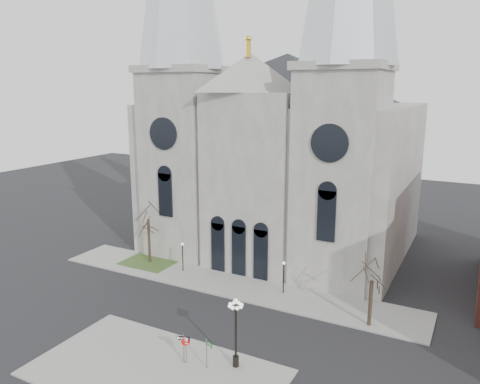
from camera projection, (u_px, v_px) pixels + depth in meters
The scene contains 13 objects.
ground at pixel (164, 332), 39.21m from camera, with size 160.00×160.00×0.00m, color black.
sidewalk_near at pixel (155, 373), 33.51m from camera, with size 18.00×10.00×0.14m, color gray.
sidewalk_far at pixel (228, 283), 48.67m from camera, with size 40.00×6.00×0.14m, color gray.
grass_patch at pixel (150, 262), 54.55m from camera, with size 6.00×5.00×0.18m, color #354D21.
cathedral at pixel (277, 101), 54.83m from camera, with size 33.00×26.66×54.00m.
tree_left at pixel (148, 217), 53.33m from camera, with size 3.20×3.20×7.50m.
tree_right at pixel (372, 278), 39.14m from camera, with size 3.20×3.20×6.00m.
ped_lamp_left at pixel (183, 252), 51.34m from camera, with size 0.32×0.32×3.26m.
ped_lamp_right at pixel (284, 272), 45.87m from camera, with size 0.32×0.32×3.26m.
stop_sign at pixel (186, 344), 34.24m from camera, with size 0.77×0.10×2.13m.
globe_lamp at pixel (236, 324), 33.43m from camera, with size 1.19×1.19×5.34m.
one_way_sign at pixel (184, 344), 34.29m from camera, with size 0.95×0.34×2.26m.
street_name_sign at pixel (207, 351), 33.62m from camera, with size 0.70×0.29×2.29m.
Camera 1 is at (22.31, -28.52, 20.12)m, focal length 35.00 mm.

